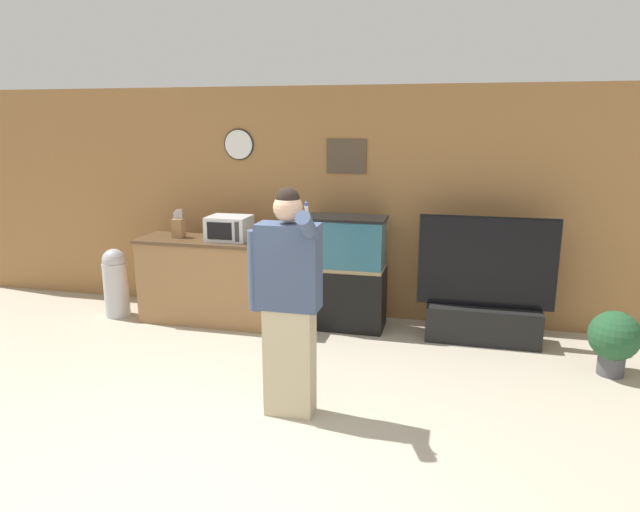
% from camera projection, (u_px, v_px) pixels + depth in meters
% --- Properties ---
extents(ground_plane, '(18.00, 18.00, 0.00)m').
position_uv_depth(ground_plane, '(226.00, 462.00, 3.82)').
color(ground_plane, '#B2A893').
extents(wall_back_paneled, '(10.00, 0.08, 2.60)m').
position_uv_depth(wall_back_paneled, '(330.00, 204.00, 6.50)').
color(wall_back_paneled, olive).
rests_on(wall_back_paneled, ground_plane).
extents(counter_island, '(1.67, 0.59, 0.95)m').
position_uv_depth(counter_island, '(214.00, 280.00, 6.40)').
color(counter_island, olive).
rests_on(counter_island, ground_plane).
extents(microwave, '(0.45, 0.37, 0.26)m').
position_uv_depth(microwave, '(229.00, 228.00, 6.22)').
color(microwave, silver).
rests_on(microwave, counter_island).
extents(knife_block, '(0.12, 0.11, 0.32)m').
position_uv_depth(knife_block, '(178.00, 227.00, 6.36)').
color(knife_block, olive).
rests_on(knife_block, counter_island).
extents(aquarium_on_stand, '(0.87, 0.45, 1.23)m').
position_uv_depth(aquarium_on_stand, '(345.00, 273.00, 6.18)').
color(aquarium_on_stand, black).
rests_on(aquarium_on_stand, ground_plane).
extents(tv_on_stand, '(1.37, 0.40, 1.30)m').
position_uv_depth(tv_on_stand, '(484.00, 306.00, 5.83)').
color(tv_on_stand, black).
rests_on(tv_on_stand, ground_plane).
extents(person_standing, '(0.56, 0.42, 1.76)m').
position_uv_depth(person_standing, '(288.00, 300.00, 4.25)').
color(person_standing, '#BCAD89').
rests_on(person_standing, ground_plane).
extents(potted_plant, '(0.44, 0.44, 0.59)m').
position_uv_depth(potted_plant, '(614.00, 339.00, 5.05)').
color(potted_plant, '#4C4C51').
rests_on(potted_plant, ground_plane).
extents(trash_bin, '(0.28, 0.28, 0.80)m').
position_uv_depth(trash_bin, '(116.00, 282.00, 6.58)').
color(trash_bin, '#B7B7BC').
rests_on(trash_bin, ground_plane).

